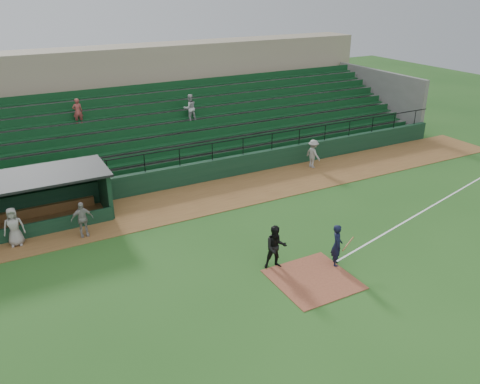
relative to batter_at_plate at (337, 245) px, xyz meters
name	(u,v)px	position (x,y,z in m)	size (l,w,h in m)	color
ground	(298,267)	(-1.45, 0.53, -0.90)	(90.00, 90.00, 0.00)	#224F19
warning_track	(214,196)	(-1.45, 8.53, -0.89)	(40.00, 4.00, 0.03)	brown
home_plate_dirt	(313,279)	(-1.45, -0.47, -0.89)	(3.00, 3.00, 0.03)	brown
foul_line	(418,214)	(6.55, 1.73, -0.90)	(18.00, 0.09, 0.01)	white
stadium_structure	(158,118)	(-1.45, 16.99, 1.40)	(38.00, 13.08, 6.40)	#10311E
dugout	(10,198)	(-11.20, 10.09, 0.43)	(8.90, 3.20, 2.42)	#10311E
batter_at_plate	(337,245)	(0.00, 0.00, 0.00)	(1.14, 0.78, 1.80)	black
umpire	(276,247)	(-2.28, 0.99, 0.02)	(0.90, 0.70, 1.85)	black
runner	(313,154)	(5.81, 9.56, 0.01)	(1.14, 0.65, 1.76)	gray
dugout_player_a	(82,219)	(-8.53, 7.28, -0.04)	(0.98, 0.41, 1.67)	#9D9893
dugout_player_b	(14,227)	(-11.29, 7.84, 0.01)	(0.86, 0.56, 1.77)	#9C9892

